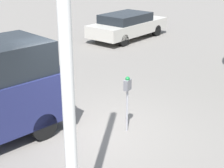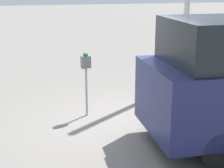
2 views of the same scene
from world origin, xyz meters
TOP-DOWN VIEW (x-y plane):
  - ground_plane at (0.00, 0.00)m, footprint 80.00×80.00m
  - parking_meter_near at (-0.61, 0.61)m, footprint 0.22×0.15m
  - lamp_post at (2.56, 2.42)m, footprint 0.44×0.44m
  - car_distant at (-7.92, -5.92)m, footprint 4.68×2.15m

SIDE VIEW (x-z plane):
  - ground_plane at x=0.00m, z-range 0.00..0.00m
  - car_distant at x=-7.92m, z-range 0.05..1.35m
  - parking_meter_near at x=-0.61m, z-range 0.34..1.76m
  - lamp_post at x=2.56m, z-range -1.04..5.88m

